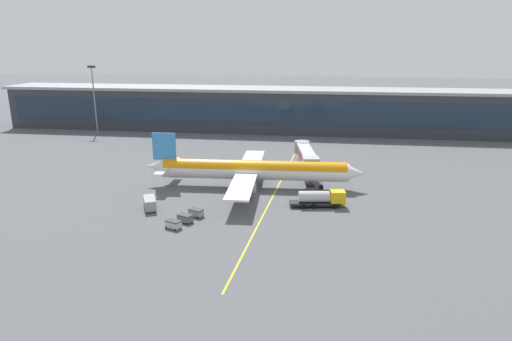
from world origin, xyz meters
name	(u,v)px	position (x,y,z in m)	size (l,w,h in m)	color
ground_plane	(256,197)	(0.00, 0.00, 0.00)	(700.00, 700.00, 0.00)	#515459
apron_lead_in_line	(273,195)	(3.45, 2.00, 0.00)	(0.30, 80.00, 0.01)	yellow
terminal_building	(265,109)	(-7.18, 74.46, 7.77)	(194.80, 18.02, 15.49)	#2D333D
main_airliner	(253,170)	(-1.65, 6.72, 4.05)	(48.89, 38.91, 12.02)	white
jet_bridge	(306,155)	(9.56, 18.25, 5.02)	(6.66, 20.15, 6.73)	#B2B7BC
fuel_tanker	(321,198)	(13.43, -3.59, 1.75)	(11.05, 4.03, 3.25)	#232326
crew_van	(150,203)	(-19.41, -9.81, 1.31)	(4.02, 5.42, 2.30)	gray
baggage_cart_0	(173,224)	(-11.98, -18.13, 0.78)	(3.04, 2.43, 1.48)	#B2B7BC
baggage_cart_1	(185,218)	(-10.76, -15.17, 0.78)	(3.04, 2.43, 1.48)	#595B60
baggage_cart_2	(196,213)	(-9.53, -12.22, 0.78)	(3.04, 2.43, 1.48)	gray
apron_light_mast_0	(94,94)	(-66.84, 62.50, 13.75)	(2.80, 0.50, 23.52)	gray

